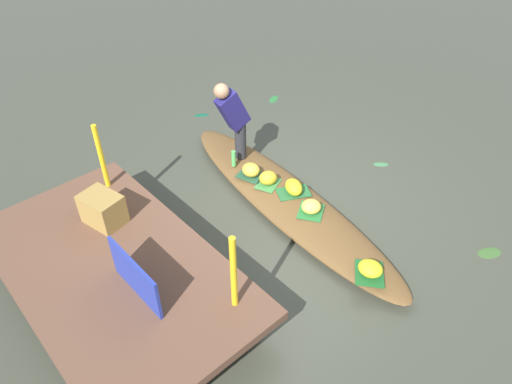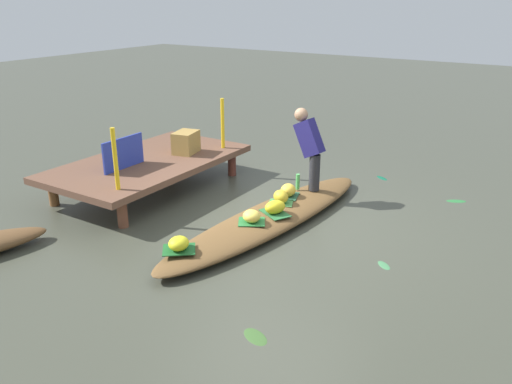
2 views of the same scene
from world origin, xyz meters
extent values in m
plane|color=#3E4135|center=(0.00, 0.00, 0.00)|extent=(40.00, 40.00, 0.00)
cube|color=brown|center=(0.13, 2.36, 0.44)|extent=(3.20, 1.80, 0.10)
cylinder|color=brown|center=(-1.15, 1.64, 0.20)|extent=(0.14, 0.14, 0.39)
cylinder|color=brown|center=(1.41, 1.64, 0.20)|extent=(0.14, 0.14, 0.39)
cylinder|color=brown|center=(-1.15, 3.08, 0.20)|extent=(0.14, 0.14, 0.39)
cylinder|color=brown|center=(1.41, 3.08, 0.20)|extent=(0.14, 0.14, 0.39)
ellipsoid|color=brown|center=(0.00, 0.00, 0.10)|extent=(4.22, 1.30, 0.20)
cube|color=#276133|center=(-0.05, -0.09, 0.20)|extent=(0.43, 0.50, 0.01)
ellipsoid|color=yellow|center=(-0.05, -0.09, 0.29)|extent=(0.36, 0.31, 0.18)
cube|color=#1B5826|center=(-1.56, 0.30, 0.20)|extent=(0.47, 0.48, 0.01)
ellipsoid|color=yellow|center=(-1.56, 0.30, 0.28)|extent=(0.33, 0.31, 0.16)
cube|color=#276F33|center=(-0.45, 0.02, 0.20)|extent=(0.43, 0.45, 0.01)
ellipsoid|color=#F2CF4E|center=(-0.45, 0.02, 0.28)|extent=(0.33, 0.33, 0.16)
cube|color=#244F35|center=(0.60, 0.07, 0.20)|extent=(0.42, 0.37, 0.01)
ellipsoid|color=yellow|center=(0.60, 0.07, 0.29)|extent=(0.30, 0.28, 0.18)
cube|color=#3F8342|center=(0.31, 0.03, 0.20)|extent=(0.37, 0.41, 0.01)
ellipsoid|color=gold|center=(0.31, 0.03, 0.30)|extent=(0.30, 0.31, 0.19)
cylinder|color=#28282D|center=(1.04, -0.12, 0.47)|extent=(0.16, 0.16, 0.55)
cube|color=navy|center=(1.05, -0.01, 0.98)|extent=(0.23, 0.50, 0.59)
sphere|color=#9E7556|center=(1.07, 0.15, 1.31)|extent=(0.20, 0.20, 0.20)
cylinder|color=#53BC5C|center=(0.93, 0.10, 0.32)|extent=(0.06, 0.06, 0.24)
cube|color=#27369A|center=(-0.37, 2.36, 0.73)|extent=(0.79, 0.04, 0.47)
cylinder|color=yellow|center=(-1.07, 1.76, 0.92)|extent=(0.06, 0.06, 0.85)
cylinder|color=yellow|center=(1.33, 1.76, 0.92)|extent=(0.06, 0.06, 0.85)
cube|color=olive|center=(0.76, 2.10, 0.67)|extent=(0.50, 0.41, 0.36)
ellipsoid|color=#10563A|center=(2.66, -0.62, 0.00)|extent=(0.23, 0.27, 0.01)
ellipsoid|color=#3A5F2B|center=(-2.23, -1.17, 0.00)|extent=(0.28, 0.34, 0.01)
ellipsoid|color=#296E36|center=(2.25, -1.94, 0.00)|extent=(0.26, 0.32, 0.01)
ellipsoid|color=#3D784A|center=(-0.29, -1.71, 0.00)|extent=(0.23, 0.23, 0.01)
camera|label=1|loc=(-3.23, 3.45, 4.03)|focal=32.94mm
camera|label=2|loc=(-5.59, -3.33, 2.95)|focal=36.51mm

